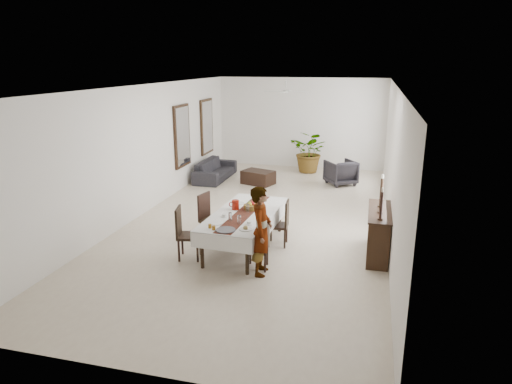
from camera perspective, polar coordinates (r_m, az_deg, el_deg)
The scene contains 87 objects.
floor at distance 11.27m, azimuth 0.58°, elevation -3.37°, with size 6.00×12.00×0.00m, color beige.
ceiling at distance 10.64m, azimuth 0.63°, elevation 13.11°, with size 6.00×12.00×0.02m, color white.
wall_back at distance 16.66m, azimuth 5.60°, elevation 8.56°, with size 6.00×0.02×3.20m, color white.
wall_front at distance 5.45m, azimuth -14.78°, elevation -7.68°, with size 6.00×0.02×3.20m, color white.
wall_left at distance 11.91m, azimuth -13.61°, elevation 5.21°, with size 0.02×12.00×3.20m, color white.
wall_right at distance 10.55m, azimuth 16.66°, elevation 3.64°, with size 0.02×12.00×3.20m, color white.
dining_table_top at distance 9.32m, azimuth -1.44°, elevation -2.83°, with size 1.01×2.42×0.05m, color black.
table_leg_fl at distance 8.61m, azimuth -6.76°, elevation -7.27°, with size 0.07×0.07×0.71m, color black.
table_leg_fr at distance 8.31m, azimuth -1.11°, elevation -8.06°, with size 0.07×0.07×0.71m, color black.
table_leg_bl at distance 10.60m, azimuth -1.67°, elevation -2.62°, with size 0.07×0.07×0.71m, color black.
table_leg_br at distance 10.36m, azimuth 2.99°, elevation -3.09°, with size 0.07×0.07×0.71m, color black.
tablecloth_top at distance 9.31m, azimuth -1.44°, elevation -2.65°, with size 1.19×2.60×0.01m, color silver.
tablecloth_drape_left at distance 9.55m, azimuth -4.79°, elevation -3.13°, with size 0.01×2.60×0.30m, color silver.
tablecloth_drape_right at distance 9.19m, azimuth 2.06°, elevation -3.88°, with size 0.01×2.60×0.30m, color silver.
tablecloth_drape_near at distance 8.22m, azimuth -4.40°, elevation -6.38°, with size 1.19×0.01×0.30m, color white.
tablecloth_drape_far at distance 10.53m, azimuth 0.87°, elevation -1.25°, with size 1.19×0.01×0.30m, color white.
table_runner at distance 9.30m, azimuth -1.44°, elevation -2.61°, with size 0.35×2.52×0.00m, color #5D271A.
red_pitcher at distance 9.49m, azimuth -2.59°, elevation -1.61°, with size 0.15×0.15×0.20m, color maroon.
pitcher_handle at distance 9.52m, azimuth -3.07°, elevation -1.57°, with size 0.12×0.12×0.02m, color #9B100B.
wine_glass_near at distance 8.65m, azimuth -2.10°, elevation -3.48°, with size 0.07×0.07×0.17m, color white.
wine_glass_mid at distance 8.82m, azimuth -3.24°, elevation -3.12°, with size 0.07×0.07×0.17m, color silver.
wine_glass_far at distance 9.31m, azimuth -1.05°, elevation -2.05°, with size 0.07×0.07×0.17m, color silver.
teacup_right at distance 8.66m, azimuth -0.85°, elevation -3.84°, with size 0.09×0.09×0.06m, color white.
saucer_right at distance 8.67m, azimuth -0.85°, elevation -4.00°, with size 0.15×0.15×0.01m, color white.
teacup_left at distance 9.08m, azimuth -3.98°, elevation -2.93°, with size 0.09×0.09×0.06m, color white.
saucer_left at distance 9.09m, azimuth -3.98°, elevation -3.07°, with size 0.15×0.15×0.01m, color silver.
plate_near_right at distance 8.39m, azimuth -1.31°, elevation -4.68°, with size 0.24×0.24×0.02m, color silver.
bread_near_right at distance 8.38m, azimuth -1.31°, elevation -4.50°, with size 0.09×0.09×0.09m, color tan.
plate_near_left at distance 8.74m, azimuth -4.95°, elevation -3.88°, with size 0.24×0.24×0.02m, color white.
plate_far_left at distance 9.90m, azimuth -2.16°, elevation -1.42°, with size 0.24×0.24×0.02m, color silver.
serving_tray at distance 8.36m, azimuth -3.82°, elevation -4.76°, with size 0.36×0.36×0.02m, color #3C3C40.
jam_jar_a at distance 8.41m, azimuth -5.31°, elevation -4.48°, with size 0.06×0.06×0.08m, color #975D16.
jam_jar_b at distance 8.50m, azimuth -5.78°, elevation -4.27°, with size 0.06×0.06×0.08m, color #996516.
fruit_basket at distance 9.50m, azimuth -0.66°, elevation -1.90°, with size 0.30×0.30×0.10m, color brown.
fruit_red at distance 9.49m, azimuth -0.45°, elevation -1.44°, with size 0.09×0.09×0.09m, color #9E0F12.
fruit_green at distance 9.52m, azimuth -0.83°, elevation -1.39°, with size 0.08×0.08×0.08m, color #507021.
fruit_yellow at distance 9.43m, azimuth -0.75°, elevation -1.55°, with size 0.08×0.08×0.08m, color gold.
chair_right_near_seat at distance 8.52m, azimuth 0.20°, elevation -6.92°, with size 0.40×0.40×0.05m, color black.
chair_right_near_leg_fl at distance 8.45m, azimuth 1.15°, elevation -8.79°, with size 0.04×0.04×0.39m, color black.
chair_right_near_leg_fr at distance 8.74m, azimuth 1.42°, elevation -7.90°, with size 0.04×0.04×0.39m, color black.
chair_right_near_leg_bl at distance 8.49m, azimuth -1.07°, elevation -8.66°, with size 0.04×0.04×0.39m, color black.
chair_right_near_leg_br at distance 8.78m, azimuth -0.71°, elevation -7.78°, with size 0.04×0.04×0.39m, color black.
chair_right_near_back at distance 8.40m, azimuth 1.43°, elevation -5.28°, with size 0.40×0.04×0.51m, color black.
chair_right_far_seat at distance 9.58m, azimuth 2.76°, elevation -4.21°, with size 0.41×0.41×0.05m, color black.
chair_right_far_leg_fl at distance 9.49m, azimuth 3.60°, elevation -5.90°, with size 0.04×0.04×0.41m, color black.
chair_right_far_leg_fr at distance 9.80m, azimuth 3.86°, elevation -5.18°, with size 0.04×0.04×0.41m, color black.
chair_right_far_leg_bl at distance 9.53m, azimuth 1.59°, elevation -5.77°, with size 0.04×0.04×0.41m, color black.
chair_right_far_leg_br at distance 9.84m, azimuth 1.90°, elevation -5.06°, with size 0.04×0.04×0.41m, color black.
chair_right_far_back at distance 9.47m, azimuth 3.90°, elevation -2.69°, with size 0.41×0.04×0.52m, color black.
chair_left_near_seat at distance 9.03m, azimuth -8.34°, elevation -5.46°, with size 0.44×0.44×0.05m, color black.
chair_left_near_leg_fl at distance 9.31m, azimuth -9.19°, elevation -6.43°, with size 0.04×0.04×0.44m, color black.
chair_left_near_leg_fr at distance 8.99m, azimuth -9.62°, elevation -7.30°, with size 0.04×0.04×0.44m, color black.
chair_left_near_leg_bl at distance 9.25m, azimuth -6.98°, elevation -6.49°, with size 0.04×0.04×0.44m, color black.
chair_left_near_leg_br at distance 8.92m, azimuth -7.33°, elevation -7.37°, with size 0.04×0.04×0.44m, color black.
chair_left_near_back at distance 8.96m, azimuth -9.68°, elevation -3.64°, with size 0.44×0.04×0.56m, color black.
chair_left_far_seat at distance 9.87m, azimuth -5.51°, elevation -3.51°, with size 0.43×0.43×0.05m, color black.
chair_left_far_leg_fl at distance 10.18m, azimuth -5.77°, elevation -4.33°, with size 0.04×0.04×0.43m, color black.
chair_left_far_leg_fr at distance 9.91m, azimuth -6.91°, elevation -4.95°, with size 0.04×0.04×0.43m, color black.
chair_left_far_leg_bl at distance 10.00m, azimuth -4.06°, elevation -4.67°, with size 0.04×0.04×0.43m, color black.
chair_left_far_leg_br at distance 9.72m, azimuth -5.17°, elevation -5.32°, with size 0.04×0.04×0.43m, color black.
chair_left_far_back at distance 9.88m, azimuth -6.52°, elevation -1.70°, with size 0.43×0.04×0.55m, color black.
woman at distance 8.18m, azimuth 0.65°, elevation -4.89°, with size 0.60×0.39×1.64m, color #9A9DA2.
sideboard_body at distance 9.39m, azimuth 15.03°, elevation -5.07°, with size 0.40×1.51×0.91m, color black.
sideboard_top at distance 9.23m, azimuth 15.24°, elevation -2.35°, with size 0.44×1.57×0.03m, color black.
candlestick_near_base at distance 8.70m, azimuth 15.27°, elevation -3.28°, with size 0.10×0.10×0.03m, color black.
candlestick_near_shaft at distance 8.62m, azimuth 15.40°, elevation -1.61°, with size 0.05×0.05×0.50m, color black.
candlestick_near_candle at distance 8.54m, azimuth 15.55°, elevation 0.26°, with size 0.04×0.04×0.08m, color beige.
candlestick_mid_base at distance 9.08m, azimuth 15.26°, elevation -2.46°, with size 0.10×0.10×0.03m, color black.
candlestick_mid_shaft at distance 8.98m, azimuth 15.42°, elevation -0.39°, with size 0.05×0.05×0.65m, color black.
candlestick_mid_candle at distance 8.89m, azimuth 15.59°, elevation 1.88°, with size 0.04×0.04×0.08m, color beige.
candlestick_far_base at distance 9.46m, azimuth 15.25°, elevation -1.71°, with size 0.10×0.10×0.03m, color black.
candlestick_far_shaft at distance 9.38m, azimuth 15.38°, elevation -0.02°, with size 0.05×0.05×0.55m, color black.
candlestick_far_candle at distance 9.30m, azimuth 15.52°, elevation 1.86°, with size 0.04×0.04×0.08m, color white.
sofa at distance 15.07m, azimuth -5.11°, elevation 2.81°, with size 2.13×0.83×0.62m, color #27252A.
armchair at distance 14.56m, azimuth 10.54°, elevation 2.43°, with size 0.82×0.85×0.77m, color #2A262C.
coffee_table at distance 14.41m, azimuth 0.28°, elevation 1.85°, with size 0.96×0.64×0.43m, color black.
potted_plant at distance 15.97m, azimuth 6.81°, elevation 5.02°, with size 1.31×1.13×1.45m, color #285F26.
mirror_frame_near at distance 13.84m, azimuth -9.24°, elevation 6.92°, with size 0.06×1.05×1.85m, color black.
mirror_glass_near at distance 13.83m, azimuth -9.10°, elevation 6.91°, with size 0.01×0.90×1.70m, color silver.
mirror_frame_far at distance 15.77m, azimuth -6.19°, elevation 8.12°, with size 0.06×1.05×1.85m, color black.
mirror_glass_far at distance 15.76m, azimuth -6.07°, elevation 8.12°, with size 0.01×0.90×1.70m, color silver.
fan_rod at distance 13.58m, azimuth 3.73°, elevation 13.28°, with size 0.04×0.04×0.20m, color silver.
fan_hub at distance 13.59m, azimuth 3.72°, elevation 12.44°, with size 0.16×0.16×0.08m, color silver.
fan_blade_n at distance 13.93m, azimuth 3.99°, elevation 12.52°, with size 0.10×0.55×0.01m, color white.
fan_blade_s at distance 13.25m, azimuth 3.43°, elevation 12.35°, with size 0.10×0.55×0.01m, color white.
fan_blade_e at distance 13.53m, azimuth 5.21°, elevation 12.39°, with size 0.55×0.10×0.01m, color white.
fan_blade_w at distance 13.66m, azimuth 2.24°, elevation 12.48°, with size 0.55×0.10×0.01m, color silver.
Camera 1 is at (2.53, -10.32, 3.74)m, focal length 32.00 mm.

